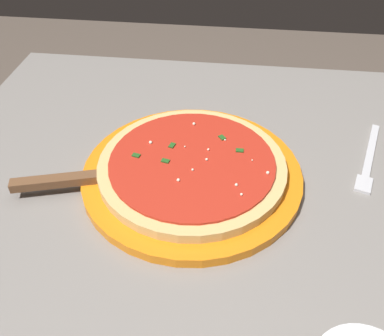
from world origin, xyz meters
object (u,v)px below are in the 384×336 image
object	(u,v)px
fork	(368,160)
pizza	(192,165)
serving_plate	(192,174)
pizza_server	(84,179)

from	to	relation	value
fork	pizza	bearing A→B (deg)	14.58
serving_plate	fork	distance (m)	0.29
serving_plate	pizza	distance (m)	0.02
serving_plate	fork	world-z (taller)	serving_plate
pizza	pizza_server	bearing A→B (deg)	16.10
pizza_server	fork	bearing A→B (deg)	-164.88
pizza	fork	distance (m)	0.29
pizza	fork	xyz separation A→B (m)	(-0.28, -0.07, -0.02)
pizza	pizza_server	distance (m)	0.16
serving_plate	pizza_server	size ratio (longest dim) A/B	1.51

